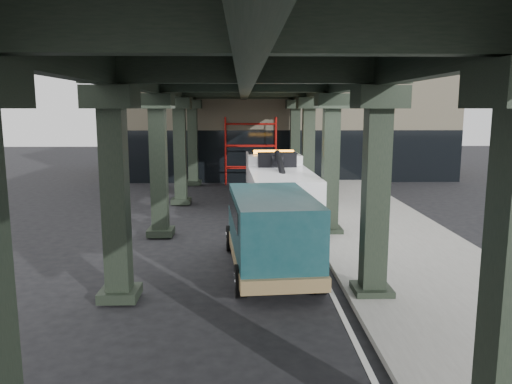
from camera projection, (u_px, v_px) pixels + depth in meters
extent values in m
plane|color=black|center=(258.00, 252.00, 15.86)|extent=(90.00, 90.00, 0.00)
cube|color=gray|center=(381.00, 233.00, 17.94)|extent=(5.00, 40.00, 0.15)
cube|color=silver|center=(304.00, 235.00, 17.88)|extent=(0.12, 38.00, 0.01)
cube|color=black|center=(375.00, 196.00, 11.57)|extent=(0.55, 0.55, 5.00)
cube|color=black|center=(379.00, 97.00, 11.20)|extent=(1.10, 1.10, 0.50)
cube|color=black|center=(372.00, 291.00, 11.96)|extent=(0.90, 0.90, 0.24)
cube|color=black|center=(330.00, 166.00, 17.49)|extent=(0.55, 0.55, 5.00)
cube|color=black|center=(332.00, 101.00, 17.12)|extent=(1.10, 1.10, 0.50)
cube|color=black|center=(329.00, 231.00, 17.87)|extent=(0.90, 0.90, 0.24)
cube|color=black|center=(308.00, 152.00, 23.40)|extent=(0.55, 0.55, 5.00)
cube|color=black|center=(309.00, 103.00, 23.03)|extent=(1.10, 1.10, 0.50)
cube|color=black|center=(307.00, 200.00, 23.79)|extent=(0.90, 0.90, 0.24)
cube|color=black|center=(295.00, 143.00, 29.32)|extent=(0.55, 0.55, 5.00)
cube|color=black|center=(295.00, 104.00, 28.95)|extent=(1.10, 1.10, 0.50)
cube|color=black|center=(294.00, 182.00, 29.70)|extent=(0.90, 0.90, 0.24)
cube|color=black|center=(116.00, 197.00, 11.42)|extent=(0.55, 0.55, 5.00)
cube|color=black|center=(111.00, 97.00, 11.04)|extent=(1.10, 1.10, 0.50)
cube|color=black|center=(120.00, 293.00, 11.80)|extent=(0.90, 0.90, 0.24)
cube|color=black|center=(159.00, 167.00, 17.33)|extent=(0.55, 0.55, 5.00)
cube|color=black|center=(157.00, 101.00, 16.96)|extent=(1.10, 1.10, 0.50)
cube|color=black|center=(161.00, 232.00, 17.71)|extent=(0.90, 0.90, 0.24)
cube|color=black|center=(180.00, 152.00, 23.25)|extent=(0.55, 0.55, 5.00)
cube|color=black|center=(179.00, 103.00, 22.87)|extent=(1.10, 1.10, 0.50)
cube|color=black|center=(181.00, 201.00, 23.63)|extent=(0.90, 0.90, 0.24)
cube|color=black|center=(193.00, 143.00, 29.16)|extent=(0.55, 0.55, 5.00)
cube|color=black|center=(192.00, 104.00, 28.79)|extent=(1.10, 1.10, 0.50)
cube|color=black|center=(194.00, 182.00, 29.54)|extent=(0.90, 0.90, 0.24)
cube|color=black|center=(333.00, 77.00, 16.98)|extent=(0.35, 32.00, 1.10)
cube|color=black|center=(156.00, 77.00, 16.83)|extent=(0.35, 32.00, 1.10)
cube|color=black|center=(245.00, 77.00, 16.91)|extent=(0.35, 32.00, 1.10)
cube|color=black|center=(245.00, 56.00, 16.79)|extent=(7.40, 32.00, 0.30)
cube|color=#C6B793|center=(278.00, 116.00, 34.97)|extent=(22.00, 10.00, 8.00)
cylinder|color=#B8140E|center=(226.00, 150.00, 30.18)|extent=(0.08, 0.08, 4.00)
cylinder|color=#B8140E|center=(225.00, 151.00, 29.39)|extent=(0.08, 0.08, 4.00)
cylinder|color=#B8140E|center=(275.00, 150.00, 30.26)|extent=(0.08, 0.08, 4.00)
cylinder|color=#B8140E|center=(276.00, 151.00, 29.47)|extent=(0.08, 0.08, 4.00)
cylinder|color=#B8140E|center=(251.00, 167.00, 30.39)|extent=(3.00, 0.08, 0.08)
cylinder|color=#B8140E|center=(251.00, 145.00, 30.17)|extent=(3.00, 0.08, 0.08)
cylinder|color=#B8140E|center=(251.00, 124.00, 29.96)|extent=(3.00, 0.08, 0.08)
cube|color=black|center=(279.00, 202.00, 20.49)|extent=(1.28, 7.58, 0.25)
cube|color=white|center=(273.00, 173.00, 22.87)|extent=(2.45, 2.50, 1.81)
cube|color=white|center=(271.00, 181.00, 24.00)|extent=(2.39, 0.79, 0.91)
cube|color=black|center=(273.00, 162.00, 23.04)|extent=(2.26, 1.39, 0.86)
cube|color=white|center=(282.00, 191.00, 19.24)|extent=(2.60, 5.12, 1.41)
cube|color=orange|center=(274.00, 152.00, 22.51)|extent=(1.82, 0.35, 0.16)
cube|color=black|center=(277.00, 160.00, 21.05)|extent=(1.63, 0.66, 0.60)
cylinder|color=black|center=(282.00, 171.00, 19.31)|extent=(0.37, 3.53, 1.35)
cube|color=black|center=(291.00, 233.00, 16.88)|extent=(0.35, 1.42, 0.18)
cube|color=black|center=(293.00, 239.00, 16.19)|extent=(1.62, 0.31, 0.18)
cylinder|color=black|center=(249.00, 194.00, 23.27)|extent=(0.39, 1.12, 1.11)
cylinder|color=silver|center=(249.00, 194.00, 23.27)|extent=(0.41, 0.62, 0.61)
cylinder|color=black|center=(296.00, 194.00, 23.41)|extent=(0.39, 1.12, 1.11)
cylinder|color=silver|center=(296.00, 194.00, 23.41)|extent=(0.41, 0.62, 0.61)
cylinder|color=black|center=(253.00, 208.00, 20.00)|extent=(0.39, 1.12, 1.11)
cylinder|color=silver|center=(253.00, 208.00, 20.00)|extent=(0.41, 0.62, 0.61)
cylinder|color=black|center=(307.00, 207.00, 20.13)|extent=(0.39, 1.12, 1.11)
cylinder|color=silver|center=(307.00, 207.00, 20.13)|extent=(0.41, 0.62, 0.61)
cylinder|color=black|center=(255.00, 215.00, 18.71)|extent=(0.39, 1.12, 1.11)
cylinder|color=silver|center=(255.00, 215.00, 18.71)|extent=(0.41, 0.62, 0.61)
cylinder|color=black|center=(313.00, 214.00, 18.85)|extent=(0.39, 1.12, 1.11)
cylinder|color=silver|center=(313.00, 214.00, 18.85)|extent=(0.41, 0.62, 0.61)
cube|color=#11373D|center=(260.00, 221.00, 16.01)|extent=(2.06, 1.22, 0.87)
cube|color=#11373D|center=(272.00, 229.00, 13.35)|extent=(2.38, 4.50, 1.88)
cube|color=olive|center=(270.00, 253.00, 13.85)|extent=(2.50, 5.56, 0.34)
cube|color=black|center=(262.00, 200.00, 15.51)|extent=(1.91, 0.57, 0.80)
cube|color=black|center=(271.00, 210.00, 13.55)|extent=(2.34, 3.63, 0.53)
cube|color=silver|center=(259.00, 229.00, 16.58)|extent=(1.94, 0.27, 0.29)
cylinder|color=black|center=(231.00, 238.00, 15.95)|extent=(0.34, 0.83, 0.81)
cylinder|color=silver|center=(231.00, 238.00, 15.95)|extent=(0.34, 0.47, 0.45)
cylinder|color=black|center=(290.00, 236.00, 16.16)|extent=(0.34, 0.83, 0.81)
cylinder|color=silver|center=(290.00, 236.00, 16.16)|extent=(0.34, 0.47, 0.45)
cylinder|color=black|center=(241.00, 281.00, 11.97)|extent=(0.34, 0.83, 0.81)
cylinder|color=silver|center=(241.00, 281.00, 11.97)|extent=(0.34, 0.47, 0.45)
cylinder|color=black|center=(319.00, 278.00, 12.18)|extent=(0.34, 0.83, 0.81)
cylinder|color=silver|center=(319.00, 278.00, 12.18)|extent=(0.34, 0.47, 0.45)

